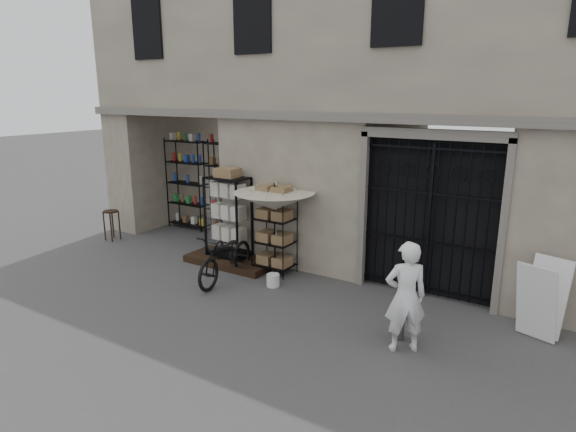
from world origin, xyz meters
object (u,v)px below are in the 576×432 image
Objects in this scene: wire_rack at (274,233)px; bicycle at (227,280)px; market_umbrella at (274,196)px; easel_sign at (542,300)px; display_cabinet at (228,221)px; white_bucket at (273,280)px; steel_bollard at (400,313)px; shopkeeper at (402,349)px; wooden_stool at (112,225)px.

wire_rack reaches higher than bicycle.
wire_rack is at bearing 49.64° from bicycle.
market_umbrella is 5.02m from easel_sign.
white_bucket is (1.64, -0.68, -0.82)m from display_cabinet.
bicycle is 2.19× the size of steel_bollard.
wire_rack is at bearing -164.45° from easel_sign.
shopkeeper is at bearing -14.77° from display_cabinet.
display_cabinet is 2.47× the size of wooden_stool.
steel_bollard is (8.04, -1.09, 0.03)m from wooden_stool.
shopkeeper is at bearing -24.81° from market_umbrella.
wooden_stool reaches higher than shopkeeper.
wire_rack is 5.02m from easel_sign.
wire_rack is 6.91× the size of white_bucket.
market_umbrella is 3.96m from shopkeeper.
shopkeeper is (4.60, -1.67, -0.95)m from display_cabinet.
display_cabinet is 4.98m from shopkeeper.
bicycle is at bearing -166.82° from white_bucket.
wire_rack is 2.27× the size of wooden_stool.
market_umbrella reaches higher than bicycle.
market_umbrella reaches higher than easel_sign.
wooden_stool reaches higher than white_bucket.
display_cabinet is 1.47m from bicycle.
wire_rack is 0.93× the size of bicycle.
bicycle is at bearing 172.62° from steel_bollard.
steel_bollard is at bearing -96.12° from shopkeeper.
wire_rack is 0.83m from market_umbrella.
market_umbrella reaches higher than steel_bollard.
display_cabinet reaches higher than wooden_stool.
easel_sign is at bearing -18.07° from wire_rack.
wooden_stool is at bearing 164.64° from bicycle.
bicycle is at bearing -48.55° from display_cabinet.
market_umbrella is at bearing 40.67° from bicycle.
wire_rack is 3.52m from steel_bollard.
display_cabinet reaches higher than steel_bollard.
wire_rack is 1.07m from white_bucket.
display_cabinet reaches higher than easel_sign.
display_cabinet is at bearing 118.89° from bicycle.
display_cabinet is at bearing -55.06° from shopkeeper.
bicycle is 1.14× the size of shopkeeper.
white_bucket is 0.33× the size of wooden_stool.
white_bucket is 1.00m from bicycle.
wooden_stool is (-4.26, 0.60, 0.41)m from bicycle.
steel_bollard is at bearing -14.31° from white_bucket.
easel_sign is (6.25, -0.21, -0.31)m from display_cabinet.
wire_rack is at bearing 156.84° from steel_bollard.
bicycle is 4.32m from wooden_stool.
steel_bollard is at bearing -7.70° from wooden_stool.
wooden_stool is (-5.23, 0.37, 0.29)m from white_bucket.
easel_sign reaches higher than bicycle.
wire_rack reaches higher than shopkeeper.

